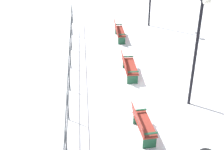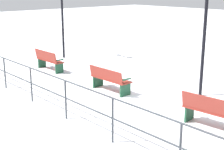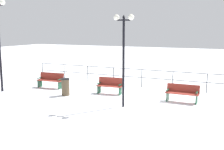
{
  "view_description": "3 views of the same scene",
  "coord_description": "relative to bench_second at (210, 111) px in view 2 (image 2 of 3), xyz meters",
  "views": [
    {
      "loc": [
        -1.91,
        -10.5,
        7.24
      ],
      "look_at": [
        -0.96,
        0.05,
        1.19
      ],
      "focal_mm": 52.75,
      "sensor_mm": 36.0,
      "label": 1
    },
    {
      "loc": [
        -7.43,
        -6.37,
        3.62
      ],
      "look_at": [
        -1.06,
        0.78,
        1.04
      ],
      "focal_mm": 53.26,
      "sensor_mm": 36.0,
      "label": 2
    },
    {
      "loc": [
        13.61,
        4.46,
        3.62
      ],
      "look_at": [
        -0.24,
        -1.95,
        1.07
      ],
      "focal_mm": 44.09,
      "sensor_mm": 36.0,
      "label": 3
    }
  ],
  "objects": [
    {
      "name": "ground_plane",
      "position": [
        0.15,
        2.03,
        -0.47
      ],
      "size": [
        80.0,
        80.0,
        0.0
      ],
      "primitive_type": "plane",
      "color": "white",
      "rests_on": "ground"
    },
    {
      "name": "bench_second",
      "position": [
        0.0,
        0.0,
        0.0
      ],
      "size": [
        0.68,
        1.51,
        0.91
      ],
      "rotation": [
        0.0,
        0.0,
        0.1
      ],
      "color": "maroon",
      "rests_on": "ground"
    },
    {
      "name": "bench_third",
      "position": [
        0.08,
        4.06,
        -0.01
      ],
      "size": [
        0.59,
        1.63,
        0.87
      ],
      "rotation": [
        0.0,
        0.0,
        0.01
      ],
      "color": "maroon",
      "rests_on": "ground"
    },
    {
      "name": "bench_fourth",
      "position": [
        0.09,
        8.1,
        0.01
      ],
      "size": [
        0.5,
        1.61,
        0.89
      ],
      "rotation": [
        0.0,
        0.0,
        0.01
      ],
      "color": "maroon",
      "rests_on": "ground"
    },
    {
      "name": "lamppost_middle",
      "position": [
        2.12,
        1.69,
        2.61
      ],
      "size": [
        0.27,
        0.98,
        4.28
      ],
      "color": "black",
      "rests_on": "ground"
    },
    {
      "name": "waterfront_railing",
      "position": [
        -2.45,
        2.03,
        0.29
      ],
      "size": [
        0.05,
        17.59,
        1.14
      ],
      "color": "#383D42",
      "rests_on": "ground"
    }
  ]
}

